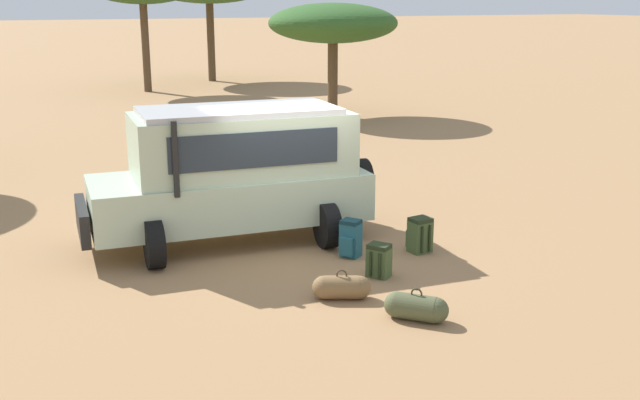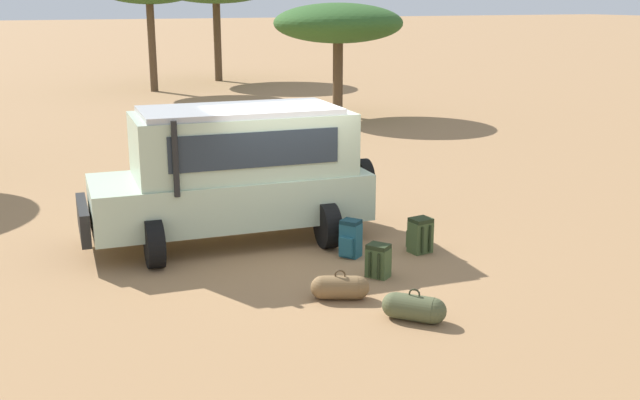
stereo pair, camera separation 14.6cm
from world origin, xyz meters
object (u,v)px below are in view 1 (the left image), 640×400
Objects in this scene: backpack_beside_front_wheel at (379,261)px; acacia_tree_distant_right at (333,24)px; safari_vehicle at (235,171)px; backpack_near_rear_wheel at (350,239)px; backpack_cluster_center at (420,235)px; duffel_bag_low_black_case at (416,307)px; duffel_bag_soft_canvas at (342,287)px.

acacia_tree_distant_right reaches higher than backpack_beside_front_wheel.
safari_vehicle reaches higher than backpack_near_rear_wheel.
backpack_beside_front_wheel is at bearing -148.50° from backpack_cluster_center.
duffel_bag_low_black_case is (-0.37, -1.68, -0.08)m from backpack_beside_front_wheel.
backpack_near_rear_wheel is 0.14× the size of acacia_tree_distant_right.
duffel_bag_soft_canvas is (-0.96, -0.56, -0.09)m from backpack_beside_front_wheel.
backpack_beside_front_wheel is 0.72× the size of duffel_bag_low_black_case.
backpack_near_rear_wheel is at bearing -115.08° from acacia_tree_distant_right.
backpack_beside_front_wheel is at bearing -91.45° from backpack_near_rear_wheel.
duffel_bag_low_black_case is at bearing -123.43° from backpack_cluster_center.
backpack_cluster_center is 2.57m from duffel_bag_soft_canvas.
safari_vehicle is 4.70m from duffel_bag_low_black_case.
safari_vehicle is 1.14× the size of acacia_tree_distant_right.
safari_vehicle is at bearing 130.47° from backpack_near_rear_wheel.
backpack_cluster_center is 0.76× the size of duffel_bag_soft_canvas.
safari_vehicle is 7.18× the size of duffel_bag_low_black_case.
backpack_cluster_center is at bearing -110.66° from acacia_tree_distant_right.
duffel_bag_low_black_case is 0.16× the size of acacia_tree_distant_right.
backpack_near_rear_wheel is at bearing 88.55° from backpack_beside_front_wheel.
safari_vehicle is 3.54m from duffel_bag_soft_canvas.
duffel_bag_soft_canvas is (0.48, -3.32, -1.12)m from safari_vehicle.
backpack_near_rear_wheel is at bearing 81.69° from duffel_bag_low_black_case.
duffel_bag_soft_canvas is at bearing -115.75° from acacia_tree_distant_right.
duffel_bag_low_black_case is at bearing -62.25° from duffel_bag_soft_canvas.
acacia_tree_distant_right reaches higher than duffel_bag_low_black_case.
duffel_bag_low_black_case is 18.96m from acacia_tree_distant_right.
acacia_tree_distant_right is (6.79, 14.51, 3.09)m from backpack_near_rear_wheel.
duffel_bag_low_black_case is (-1.61, -2.44, -0.12)m from backpack_cluster_center.
duffel_bag_low_black_case reaches higher than duffel_bag_soft_canvas.
acacia_tree_distant_right is (6.82, 15.56, 3.15)m from backpack_beside_front_wheel.
acacia_tree_distant_right is (8.25, 12.80, 2.12)m from safari_vehicle.
backpack_near_rear_wheel is (1.46, -1.71, -0.98)m from safari_vehicle.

